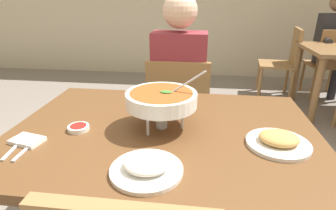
% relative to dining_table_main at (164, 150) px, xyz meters
% --- Properties ---
extents(dining_table_main, '(1.31, 0.94, 0.76)m').
position_rel_dining_table_main_xyz_m(dining_table_main, '(0.00, 0.00, 0.00)').
color(dining_table_main, brown).
rests_on(dining_table_main, ground_plane).
extents(chair_diner_main, '(0.44, 0.44, 0.90)m').
position_rel_dining_table_main_xyz_m(chair_diner_main, '(-0.00, 0.76, -0.14)').
color(chair_diner_main, olive).
rests_on(chair_diner_main, ground_plane).
extents(diner_main, '(0.40, 0.45, 1.31)m').
position_rel_dining_table_main_xyz_m(diner_main, '(0.00, 0.79, 0.09)').
color(diner_main, '#2D2D38').
rests_on(diner_main, ground_plane).
extents(curry_bowl, '(0.33, 0.30, 0.26)m').
position_rel_dining_table_main_xyz_m(curry_bowl, '(-0.01, 0.02, 0.23)').
color(curry_bowl, silver).
rests_on(curry_bowl, dining_table_main).
extents(rice_plate, '(0.24, 0.24, 0.06)m').
position_rel_dining_table_main_xyz_m(rice_plate, '(-0.01, -0.31, 0.12)').
color(rice_plate, white).
rests_on(rice_plate, dining_table_main).
extents(appetizer_plate, '(0.24, 0.24, 0.06)m').
position_rel_dining_table_main_xyz_m(appetizer_plate, '(0.45, -0.08, 0.12)').
color(appetizer_plate, white).
rests_on(appetizer_plate, dining_table_main).
extents(sauce_dish, '(0.09, 0.09, 0.02)m').
position_rel_dining_table_main_xyz_m(sauce_dish, '(-0.36, -0.06, 0.12)').
color(sauce_dish, white).
rests_on(sauce_dish, dining_table_main).
extents(napkin_folded, '(0.13, 0.10, 0.02)m').
position_rel_dining_table_main_xyz_m(napkin_folded, '(-0.51, -0.18, 0.11)').
color(napkin_folded, white).
rests_on(napkin_folded, dining_table_main).
extents(fork_utensil, '(0.03, 0.17, 0.01)m').
position_rel_dining_table_main_xyz_m(fork_utensil, '(-0.53, -0.23, 0.11)').
color(fork_utensil, silver).
rests_on(fork_utensil, dining_table_main).
extents(spoon_utensil, '(0.01, 0.17, 0.01)m').
position_rel_dining_table_main_xyz_m(spoon_utensil, '(-0.48, -0.23, 0.11)').
color(spoon_utensil, silver).
rests_on(spoon_utensil, dining_table_main).
extents(chair_bg_middle, '(0.46, 0.46, 0.90)m').
position_rel_dining_table_main_xyz_m(chair_bg_middle, '(1.76, 2.59, -0.14)').
color(chair_bg_middle, olive).
rests_on(chair_bg_middle, ground_plane).
extents(chair_bg_corner, '(0.49, 0.49, 0.90)m').
position_rel_dining_table_main_xyz_m(chair_bg_corner, '(1.22, 2.61, -0.14)').
color(chair_bg_corner, olive).
rests_on(chair_bg_corner, ground_plane).
extents(patron_bg_middle, '(0.40, 0.45, 1.31)m').
position_rel_dining_table_main_xyz_m(patron_bg_middle, '(1.77, 2.68, 0.09)').
color(patron_bg_middle, '#2D2D38').
rests_on(patron_bg_middle, ground_plane).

